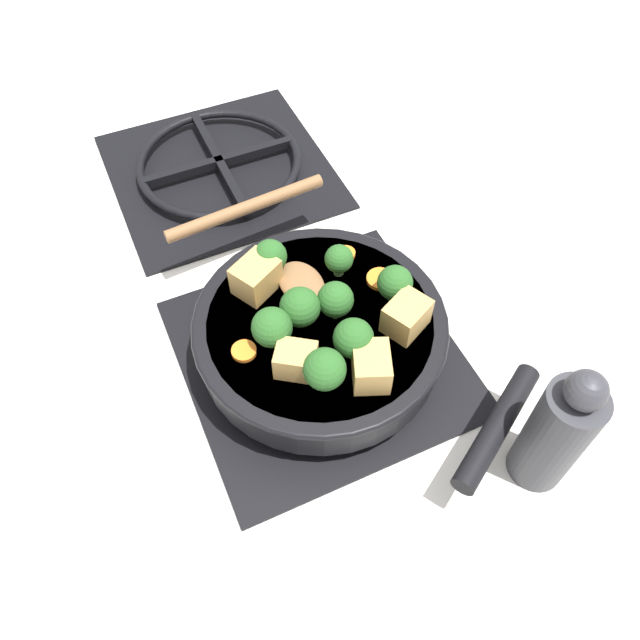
# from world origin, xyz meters

# --- Properties ---
(ground_plane) EXTENTS (2.40, 2.40, 0.00)m
(ground_plane) POSITION_xyz_m (0.00, 0.00, 0.00)
(ground_plane) COLOR white
(front_burner_grate) EXTENTS (0.31, 0.31, 0.03)m
(front_burner_grate) POSITION_xyz_m (0.00, 0.00, 0.01)
(front_burner_grate) COLOR black
(front_burner_grate) RESTS_ON ground_plane
(rear_burner_grate) EXTENTS (0.31, 0.31, 0.03)m
(rear_burner_grate) POSITION_xyz_m (0.00, 0.36, 0.01)
(rear_burner_grate) COLOR black
(rear_burner_grate) RESTS_ON ground_plane
(skillet_pan) EXTENTS (0.32, 0.37, 0.05)m
(skillet_pan) POSITION_xyz_m (0.00, -0.00, 0.05)
(skillet_pan) COLOR black
(skillet_pan) RESTS_ON front_burner_grate
(wooden_spoon) EXTENTS (0.21, 0.19, 0.02)m
(wooden_spoon) POSITION_xyz_m (-0.01, 0.12, 0.08)
(wooden_spoon) COLOR brown
(wooden_spoon) RESTS_ON skillet_pan
(tofu_cube_center_large) EXTENTS (0.05, 0.05, 0.03)m
(tofu_cube_center_large) POSITION_xyz_m (-0.05, -0.05, 0.09)
(tofu_cube_center_large) COLOR tan
(tofu_cube_center_large) RESTS_ON skillet_pan
(tofu_cube_near_handle) EXTENTS (0.06, 0.05, 0.04)m
(tofu_cube_near_handle) POSITION_xyz_m (0.08, -0.04, 0.09)
(tofu_cube_near_handle) COLOR tan
(tofu_cube_near_handle) RESTS_ON skillet_pan
(tofu_cube_east_chunk) EXTENTS (0.05, 0.06, 0.04)m
(tofu_cube_east_chunk) POSITION_xyz_m (0.02, -0.09, 0.09)
(tofu_cube_east_chunk) COLOR tan
(tofu_cube_east_chunk) RESTS_ON skillet_pan
(tofu_cube_west_chunk) EXTENTS (0.06, 0.06, 0.04)m
(tofu_cube_west_chunk) POSITION_xyz_m (-0.05, 0.07, 0.09)
(tofu_cube_west_chunk) COLOR tan
(tofu_cube_west_chunk) RESTS_ON skillet_pan
(broccoli_floret_near_spoon) EXTENTS (0.04, 0.04, 0.05)m
(broccoli_floret_near_spoon) POSITION_xyz_m (0.02, -0.00, 0.10)
(broccoli_floret_near_spoon) COLOR #709956
(broccoli_floret_near_spoon) RESTS_ON skillet_pan
(broccoli_floret_center_top) EXTENTS (0.04, 0.04, 0.05)m
(broccoli_floret_center_top) POSITION_xyz_m (0.01, -0.05, 0.10)
(broccoli_floret_center_top) COLOR #709956
(broccoli_floret_center_top) RESTS_ON skillet_pan
(broccoli_floret_east_rim) EXTENTS (0.04, 0.04, 0.05)m
(broccoli_floret_east_rim) POSITION_xyz_m (0.09, -0.01, 0.10)
(broccoli_floret_east_rim) COLOR #709956
(broccoli_floret_east_rim) RESTS_ON skillet_pan
(broccoli_floret_west_rim) EXTENTS (0.04, 0.04, 0.05)m
(broccoli_floret_west_rim) POSITION_xyz_m (-0.02, 0.01, 0.10)
(broccoli_floret_west_rim) COLOR #709956
(broccoli_floret_west_rim) RESTS_ON skillet_pan
(broccoli_floret_north_edge) EXTENTS (0.03, 0.03, 0.04)m
(broccoli_floret_north_edge) POSITION_xyz_m (0.05, 0.05, 0.10)
(broccoli_floret_north_edge) COLOR #709956
(broccoli_floret_north_edge) RESTS_ON skillet_pan
(broccoli_floret_south_cluster) EXTENTS (0.04, 0.04, 0.05)m
(broccoli_floret_south_cluster) POSITION_xyz_m (-0.06, -0.01, 0.10)
(broccoli_floret_south_cluster) COLOR #709956
(broccoli_floret_south_cluster) RESTS_ON skillet_pan
(broccoli_floret_mid_floret) EXTENTS (0.04, 0.04, 0.05)m
(broccoli_floret_mid_floret) POSITION_xyz_m (-0.03, -0.07, 0.10)
(broccoli_floret_mid_floret) COLOR #709956
(broccoli_floret_mid_floret) RESTS_ON skillet_pan
(broccoli_floret_small_inner) EXTENTS (0.04, 0.04, 0.05)m
(broccoli_floret_small_inner) POSITION_xyz_m (-0.02, 0.09, 0.10)
(broccoli_floret_small_inner) COLOR #709956
(broccoli_floret_small_inner) RESTS_ON skillet_pan
(carrot_slice_orange_thin) EXTENTS (0.03, 0.03, 0.01)m
(carrot_slice_orange_thin) POSITION_xyz_m (0.09, 0.02, 0.08)
(carrot_slice_orange_thin) COLOR orange
(carrot_slice_orange_thin) RESTS_ON skillet_pan
(carrot_slice_near_center) EXTENTS (0.02, 0.02, 0.01)m
(carrot_slice_near_center) POSITION_xyz_m (0.07, 0.07, 0.08)
(carrot_slice_near_center) COLOR orange
(carrot_slice_near_center) RESTS_ON skillet_pan
(carrot_slice_edge_slice) EXTENTS (0.02, 0.02, 0.01)m
(carrot_slice_edge_slice) POSITION_xyz_m (-0.05, 0.02, 0.08)
(carrot_slice_edge_slice) COLOR orange
(carrot_slice_edge_slice) RESTS_ON skillet_pan
(carrot_slice_under_broccoli) EXTENTS (0.03, 0.03, 0.01)m
(carrot_slice_under_broccoli) POSITION_xyz_m (-0.09, -0.01, 0.08)
(carrot_slice_under_broccoli) COLOR orange
(carrot_slice_under_broccoli) RESTS_ON skillet_pan
(pepper_mill) EXTENTS (0.06, 0.06, 0.18)m
(pepper_mill) POSITION_xyz_m (0.15, -0.22, 0.08)
(pepper_mill) COLOR #333338
(pepper_mill) RESTS_ON ground_plane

